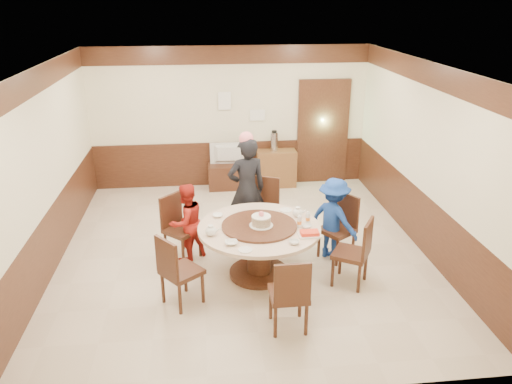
{
  "coord_description": "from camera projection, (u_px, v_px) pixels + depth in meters",
  "views": [
    {
      "loc": [
        -0.56,
        -6.8,
        3.7
      ],
      "look_at": [
        0.16,
        -0.31,
        1.1
      ],
      "focal_mm": 35.0,
      "sensor_mm": 36.0,
      "label": 1
    }
  ],
  "objects": [
    {
      "name": "chair_3",
      "position": [
        181.0,
        282.0,
        6.31
      ],
      "size": [
        0.62,
        0.62,
        0.97
      ],
      "rotation": [
        0.0,
        0.0,
        5.39
      ],
      "color": "#3F2113",
      "rests_on": "ground"
    },
    {
      "name": "chair_5",
      "position": [
        351.0,
        264.0,
        6.75
      ],
      "size": [
        0.61,
        0.61,
        0.97
      ],
      "rotation": [
        0.0,
        0.0,
        7.3
      ],
      "color": "#3F2113",
      "rests_on": "ground"
    },
    {
      "name": "teapot_right",
      "position": [
        298.0,
        213.0,
        7.09
      ],
      "size": [
        0.17,
        0.15,
        0.13
      ],
      "primitive_type": "ellipsoid",
      "color": "white",
      "rests_on": "banquet_table"
    },
    {
      "name": "bowl_0",
      "position": [
        218.0,
        215.0,
        7.09
      ],
      "size": [
        0.14,
        0.14,
        0.04
      ],
      "primitive_type": "imported",
      "color": "white",
      "rests_on": "banquet_table"
    },
    {
      "name": "chair_2",
      "position": [
        181.0,
        239.0,
        7.44
      ],
      "size": [
        0.62,
        0.62,
        0.97
      ],
      "rotation": [
        0.0,
        0.0,
        3.96
      ],
      "color": "#3F2113",
      "rests_on": "ground"
    },
    {
      "name": "notice_right",
      "position": [
        257.0,
        115.0,
        9.96
      ],
      "size": [
        0.3,
        0.0,
        0.22
      ],
      "primitive_type": "cube",
      "color": "white",
      "rests_on": "room"
    },
    {
      "name": "chair_1",
      "position": [
        264.0,
        219.0,
        8.08
      ],
      "size": [
        0.58,
        0.58,
        0.97
      ],
      "rotation": [
        0.0,
        0.0,
        2.74
      ],
      "color": "#3F2113",
      "rests_on": "ground"
    },
    {
      "name": "saucer_far",
      "position": [
        286.0,
        210.0,
        7.3
      ],
      "size": [
        0.18,
        0.18,
        0.01
      ],
      "primitive_type": "cylinder",
      "color": "white",
      "rests_on": "banquet_table"
    },
    {
      "name": "television",
      "position": [
        229.0,
        154.0,
        9.98
      ],
      "size": [
        0.76,
        0.12,
        0.44
      ],
      "primitive_type": "imported",
      "rotation": [
        0.0,
        0.0,
        3.11
      ],
      "color": "gray",
      "rests_on": "tv_stand"
    },
    {
      "name": "teapot_left",
      "position": [
        211.0,
        231.0,
        6.53
      ],
      "size": [
        0.17,
        0.15,
        0.13
      ],
      "primitive_type": "ellipsoid",
      "color": "white",
      "rests_on": "banquet_table"
    },
    {
      "name": "chair_0",
      "position": [
        337.0,
        239.0,
        7.44
      ],
      "size": [
        0.61,
        0.61,
        0.97
      ],
      "rotation": [
        0.0,
        0.0,
        2.17
      ],
      "color": "#3F2113",
      "rests_on": "ground"
    },
    {
      "name": "side_cabinet",
      "position": [
        276.0,
        168.0,
        10.23
      ],
      "size": [
        0.8,
        0.4,
        0.75
      ],
      "primitive_type": "cube",
      "color": "brown",
      "rests_on": "ground"
    },
    {
      "name": "bottle_0",
      "position": [
        299.0,
        222.0,
        6.75
      ],
      "size": [
        0.06,
        0.06,
        0.16
      ],
      "primitive_type": "cylinder",
      "color": "white",
      "rests_on": "banquet_table"
    },
    {
      "name": "person_standing",
      "position": [
        247.0,
        190.0,
        7.82
      ],
      "size": [
        0.69,
        0.52,
        1.69
      ],
      "primitive_type": "imported",
      "rotation": [
        0.0,
        0.0,
        3.35
      ],
      "color": "black",
      "rests_on": "ground"
    },
    {
      "name": "room",
      "position": [
        243.0,
        186.0,
        7.32
      ],
      "size": [
        6.0,
        6.04,
        2.84
      ],
      "color": "beige",
      "rests_on": "ground"
    },
    {
      "name": "shrimp_platter",
      "position": [
        310.0,
        234.0,
        6.53
      ],
      "size": [
        0.3,
        0.2,
        0.06
      ],
      "color": "white",
      "rests_on": "banquet_table"
    },
    {
      "name": "notice_left",
      "position": [
        225.0,
        101.0,
        9.78
      ],
      "size": [
        0.25,
        0.0,
        0.35
      ],
      "primitive_type": "cube",
      "color": "white",
      "rests_on": "room"
    },
    {
      "name": "bottle_1",
      "position": [
        308.0,
        218.0,
        6.86
      ],
      "size": [
        0.06,
        0.06,
        0.16
      ],
      "primitive_type": "cylinder",
      "color": "white",
      "rests_on": "banquet_table"
    },
    {
      "name": "chair_4",
      "position": [
        289.0,
        306.0,
        5.83
      ],
      "size": [
        0.44,
        0.45,
        0.97
      ],
      "rotation": [
        0.0,
        0.0,
        6.29
      ],
      "color": "#3F2113",
      "rests_on": "ground"
    },
    {
      "name": "saucer_near",
      "position": [
        245.0,
        250.0,
        6.17
      ],
      "size": [
        0.18,
        0.18,
        0.01
      ],
      "primitive_type": "cylinder",
      "color": "white",
      "rests_on": "banquet_table"
    },
    {
      "name": "person_red",
      "position": [
        187.0,
        222.0,
        7.31
      ],
      "size": [
        0.73,
        0.7,
        1.18
      ],
      "primitive_type": "imported",
      "rotation": [
        0.0,
        0.0,
        3.8
      ],
      "color": "#B12017",
      "rests_on": "ground"
    },
    {
      "name": "birthday_cake",
      "position": [
        261.0,
        221.0,
        6.73
      ],
      "size": [
        0.32,
        0.32,
        0.21
      ],
      "color": "white",
      "rests_on": "banquet_table"
    },
    {
      "name": "bowl_3",
      "position": [
        307.0,
        226.0,
        6.75
      ],
      "size": [
        0.13,
        0.13,
        0.04
      ],
      "primitive_type": "imported",
      "color": "white",
      "rests_on": "banquet_table"
    },
    {
      "name": "bowl_2",
      "position": [
        231.0,
        243.0,
        6.31
      ],
      "size": [
        0.16,
        0.16,
        0.04
      ],
      "primitive_type": "imported",
      "color": "white",
      "rests_on": "banquet_table"
    },
    {
      "name": "thermos",
      "position": [
        274.0,
        142.0,
        10.02
      ],
      "size": [
        0.15,
        0.15,
        0.38
      ],
      "primitive_type": "cylinder",
      "color": "silver",
      "rests_on": "side_cabinet"
    },
    {
      "name": "banquet_table",
      "position": [
        259.0,
        241.0,
        6.88
      ],
      "size": [
        1.68,
        1.68,
        0.78
      ],
      "color": "#3F2113",
      "rests_on": "ground"
    },
    {
      "name": "bowl_1",
      "position": [
        294.0,
        242.0,
        6.32
      ],
      "size": [
        0.13,
        0.13,
        0.04
      ],
      "primitive_type": "imported",
      "color": "white",
      "rests_on": "banquet_table"
    },
    {
      "name": "tv_stand",
      "position": [
        230.0,
        176.0,
        10.15
      ],
      "size": [
        0.85,
        0.45,
        0.5
      ],
      "primitive_type": "cube",
      "color": "#3F2113",
      "rests_on": "ground"
    },
    {
      "name": "person_blue",
      "position": [
        333.0,
        219.0,
        7.32
      ],
      "size": [
        0.87,
        0.92,
        1.25
      ],
      "primitive_type": "imported",
      "rotation": [
        0.0,
        0.0,
        2.26
      ],
      "color": "navy",
      "rests_on": "ground"
    }
  ]
}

